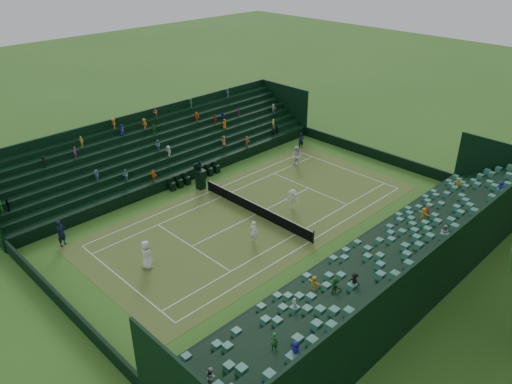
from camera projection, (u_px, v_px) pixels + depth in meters
ground at (256, 215)px, 39.17m from camera, size 160.00×160.00×0.00m
court_surface at (256, 214)px, 39.17m from camera, size 12.97×26.77×0.01m
perimeter_wall_north at (371, 153)px, 48.84m from camera, size 17.17×0.20×1.00m
perimeter_wall_south at (63, 304)px, 29.04m from camera, size 17.17×0.20×1.00m
perimeter_wall_east at (344, 253)px, 33.60m from camera, size 0.20×31.77×1.00m
perimeter_wall_west at (189, 175)px, 44.28m from camera, size 0.20×31.77×1.00m
north_grandstand at (401, 267)px, 30.49m from camera, size 6.60×32.00×4.90m
south_grandstand at (160, 151)px, 46.42m from camera, size 6.60×32.00×4.90m
tennis_net at (256, 209)px, 38.93m from camera, size 11.67×0.10×1.06m
umpire_chair at (200, 177)px, 42.67m from camera, size 0.81×0.81×2.54m
courtside_chairs at (195, 177)px, 44.21m from camera, size 0.49×5.46×1.06m
player_near_west at (146, 255)px, 32.55m from camera, size 1.01×0.68×2.03m
player_near_east at (254, 232)px, 35.35m from camera, size 0.67×0.48×1.72m
player_far_west at (297, 157)px, 46.74m from camera, size 1.00×0.79×2.00m
player_far_east at (292, 199)px, 39.59m from camera, size 1.26×1.20×1.72m
line_judge_north at (301, 141)px, 50.80m from camera, size 0.59×0.69×1.61m
line_judge_south at (61, 233)px, 34.88m from camera, size 0.74×0.87×2.02m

